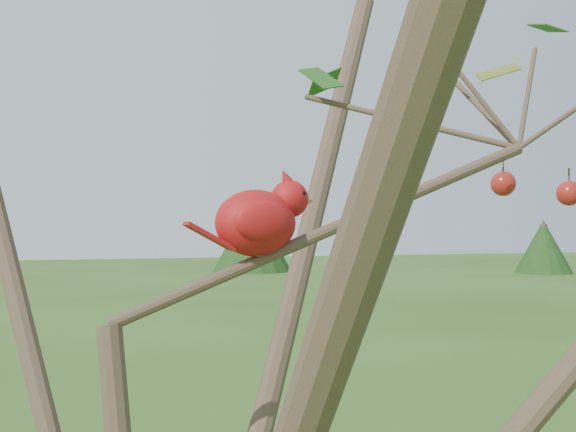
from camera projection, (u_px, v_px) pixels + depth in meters
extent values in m
sphere|color=maroon|center=(569.00, 193.00, 1.14)|extent=(0.04, 0.04, 0.04)
sphere|color=maroon|center=(503.00, 184.00, 1.15)|extent=(0.04, 0.04, 0.04)
ellipsoid|color=#B0170F|center=(256.00, 223.00, 1.01)|extent=(0.13, 0.11, 0.09)
sphere|color=#B0170F|center=(290.00, 199.00, 1.03)|extent=(0.06, 0.06, 0.05)
cone|color=#B0170F|center=(287.00, 180.00, 1.03)|extent=(0.04, 0.03, 0.04)
cone|color=#D85914|center=(306.00, 201.00, 1.04)|extent=(0.03, 0.02, 0.02)
ellipsoid|color=black|center=(301.00, 202.00, 1.04)|extent=(0.02, 0.03, 0.03)
cube|color=#B0170F|center=(210.00, 236.00, 0.98)|extent=(0.07, 0.04, 0.04)
ellipsoid|color=#B0170F|center=(243.00, 221.00, 1.04)|extent=(0.09, 0.04, 0.05)
ellipsoid|color=#B0170F|center=(263.00, 221.00, 0.97)|extent=(0.09, 0.04, 0.05)
cylinder|color=#402F22|center=(252.00, 237.00, 30.08)|extent=(0.43, 0.43, 2.85)
cone|color=#193713|center=(252.00, 234.00, 30.08)|extent=(3.32, 3.32, 3.09)
cylinder|color=#402F22|center=(543.00, 249.00, 28.97)|extent=(0.30, 0.30, 1.97)
cone|color=#193713|center=(543.00, 247.00, 28.97)|extent=(2.30, 2.30, 2.13)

